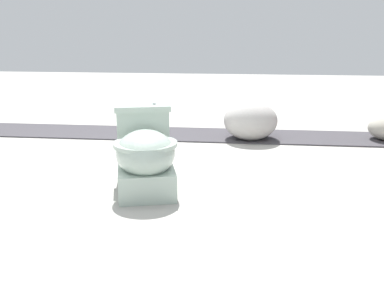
{
  "coord_description": "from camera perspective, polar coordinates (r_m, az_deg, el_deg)",
  "views": [
    {
      "loc": [
        2.89,
        0.8,
        1.01
      ],
      "look_at": [
        0.22,
        0.5,
        0.3
      ],
      "focal_mm": 42.0,
      "sensor_mm": 36.0,
      "label": 1
    }
  ],
  "objects": [
    {
      "name": "gravel_strip",
      "position": [
        4.27,
        2.17,
        1.15
      ],
      "size": [
        0.56,
        8.0,
        0.01
      ],
      "primitive_type": "cube",
      "color": "#423F44",
      "rests_on": "ground"
    },
    {
      "name": "boulder_far",
      "position": [
        4.12,
        7.44,
        2.98
      ],
      "size": [
        0.49,
        0.51,
        0.36
      ],
      "primitive_type": "ellipsoid",
      "rotation": [
        0.0,
        0.0,
        1.63
      ],
      "color": "#B7B2AD",
      "rests_on": "ground"
    },
    {
      "name": "ground_plane",
      "position": [
        3.16,
        -8.62,
        -4.02
      ],
      "size": [
        14.0,
        14.0,
        0.0
      ],
      "primitive_type": "plane",
      "color": "#A8A59E"
    },
    {
      "name": "toilet",
      "position": [
        2.85,
        -6.0,
        -1.4
      ],
      "size": [
        0.7,
        0.52,
        0.52
      ],
      "rotation": [
        0.0,
        0.0,
        0.26
      ],
      "color": "#B2C6B7",
      "rests_on": "ground"
    }
  ]
}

